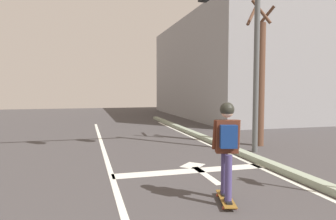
{
  "coord_description": "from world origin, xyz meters",
  "views": [
    {
      "loc": [
        -0.91,
        -0.39,
        1.84
      ],
      "look_at": [
        0.94,
        6.38,
        1.36
      ],
      "focal_mm": 32.59,
      "sensor_mm": 36.0,
      "label": 1
    }
  ],
  "objects_px": {
    "skateboard": "(226,199)",
    "skater": "(227,139)",
    "traffic_signal_mast": "(214,20)",
    "roadside_tree": "(260,79)"
  },
  "relations": [
    {
      "from": "traffic_signal_mast",
      "to": "roadside_tree",
      "type": "xyz_separation_m",
      "value": [
        2.01,
        0.84,
        -1.58
      ]
    },
    {
      "from": "skater",
      "to": "traffic_signal_mast",
      "type": "xyz_separation_m",
      "value": [
        1.29,
        3.49,
        2.69
      ]
    },
    {
      "from": "skateboard",
      "to": "skater",
      "type": "height_order",
      "value": "skater"
    },
    {
      "from": "skater",
      "to": "roadside_tree",
      "type": "xyz_separation_m",
      "value": [
        3.29,
        4.33,
        1.11
      ]
    },
    {
      "from": "skater",
      "to": "roadside_tree",
      "type": "relative_size",
      "value": 0.33
    },
    {
      "from": "skateboard",
      "to": "roadside_tree",
      "type": "height_order",
      "value": "roadside_tree"
    },
    {
      "from": "skateboard",
      "to": "traffic_signal_mast",
      "type": "relative_size",
      "value": 0.16
    },
    {
      "from": "skateboard",
      "to": "traffic_signal_mast",
      "type": "xyz_separation_m",
      "value": [
        1.28,
        3.47,
        3.68
      ]
    },
    {
      "from": "skateboard",
      "to": "skater",
      "type": "relative_size",
      "value": 0.55
    },
    {
      "from": "skateboard",
      "to": "traffic_signal_mast",
      "type": "height_order",
      "value": "traffic_signal_mast"
    }
  ]
}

